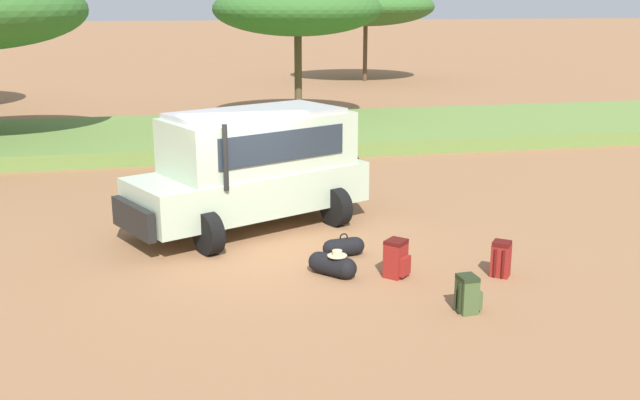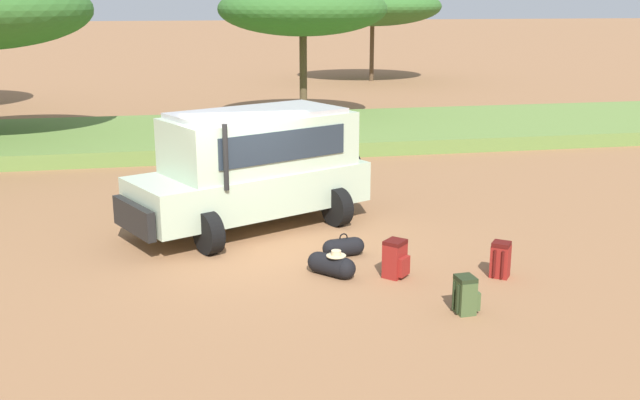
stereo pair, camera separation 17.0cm
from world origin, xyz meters
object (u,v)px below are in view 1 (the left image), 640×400
at_px(acacia_tree_far_right, 366,7).
at_px(safari_vehicle, 253,166).
at_px(backpack_beside_front_wheel, 396,259).
at_px(duffel_bag_low_black_case, 332,265).
at_px(backpack_near_rear_wheel, 468,294).
at_px(duffel_bag_soft_canvas, 344,247).
at_px(acacia_tree_right_mid, 298,9).
at_px(backpack_cluster_center, 501,259).

bearing_deg(acacia_tree_far_right, safari_vehicle, -109.82).
bearing_deg(backpack_beside_front_wheel, duffel_bag_low_black_case, 165.09).
distance_m(backpack_near_rear_wheel, acacia_tree_far_right, 33.75).
height_order(backpack_beside_front_wheel, acacia_tree_far_right, acacia_tree_far_right).
xyz_separation_m(duffel_bag_soft_canvas, acacia_tree_right_mid, (2.03, 15.73, 4.09)).
bearing_deg(safari_vehicle, duffel_bag_soft_canvas, -57.92).
height_order(safari_vehicle, backpack_near_rear_wheel, safari_vehicle).
height_order(backpack_cluster_center, duffel_bag_low_black_case, backpack_cluster_center).
xyz_separation_m(safari_vehicle, backpack_beside_front_wheel, (2.01, -3.43, -0.97)).
distance_m(backpack_cluster_center, duffel_bag_low_black_case, 2.90).
bearing_deg(duffel_bag_soft_canvas, acacia_tree_far_right, 73.97).
relative_size(backpack_beside_front_wheel, backpack_near_rear_wheel, 1.12).
relative_size(duffel_bag_soft_canvas, acacia_tree_far_right, 0.10).
height_order(duffel_bag_low_black_case, acacia_tree_far_right, acacia_tree_far_right).
relative_size(backpack_near_rear_wheel, acacia_tree_right_mid, 0.09).
height_order(safari_vehicle, acacia_tree_far_right, acacia_tree_far_right).
height_order(backpack_near_rear_wheel, duffel_bag_soft_canvas, backpack_near_rear_wheel).
relative_size(duffel_bag_soft_canvas, acacia_tree_right_mid, 0.13).
relative_size(backpack_cluster_center, acacia_tree_right_mid, 0.10).
xyz_separation_m(backpack_beside_front_wheel, duffel_bag_low_black_case, (-1.06, 0.28, -0.13)).
distance_m(duffel_bag_low_black_case, acacia_tree_right_mid, 17.34).
bearing_deg(safari_vehicle, acacia_tree_right_mid, 75.81).
bearing_deg(duffel_bag_soft_canvas, acacia_tree_right_mid, 82.63).
bearing_deg(backpack_cluster_center, backpack_near_rear_wheel, -131.40).
bearing_deg(acacia_tree_far_right, backpack_cluster_center, -101.11).
distance_m(duffel_bag_soft_canvas, acacia_tree_far_right, 31.28).
bearing_deg(acacia_tree_right_mid, acacia_tree_far_right, 65.12).
xyz_separation_m(safari_vehicle, duffel_bag_soft_canvas, (1.38, -2.21, -1.12)).
relative_size(safari_vehicle, backpack_beside_front_wheel, 8.17).
distance_m(backpack_beside_front_wheel, acacia_tree_far_right, 32.26).
bearing_deg(backpack_cluster_center, duffel_bag_soft_canvas, 146.81).
height_order(acacia_tree_right_mid, acacia_tree_far_right, acacia_tree_far_right).
bearing_deg(backpack_beside_front_wheel, backpack_cluster_center, -11.15).
height_order(backpack_beside_front_wheel, duffel_bag_soft_canvas, backpack_beside_front_wheel).
bearing_deg(acacia_tree_right_mid, backpack_cluster_center, -88.78).
relative_size(backpack_near_rear_wheel, duffel_bag_soft_canvas, 0.73).
height_order(backpack_cluster_center, duffel_bag_soft_canvas, backpack_cluster_center).
relative_size(backpack_cluster_center, duffel_bag_low_black_case, 0.79).
distance_m(backpack_near_rear_wheel, duffel_bag_soft_canvas, 3.15).
relative_size(backpack_cluster_center, backpack_near_rear_wheel, 1.07).
xyz_separation_m(backpack_near_rear_wheel, duffel_bag_soft_canvas, (-1.23, 2.90, -0.11)).
distance_m(backpack_cluster_center, backpack_near_rear_wheel, 1.77).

